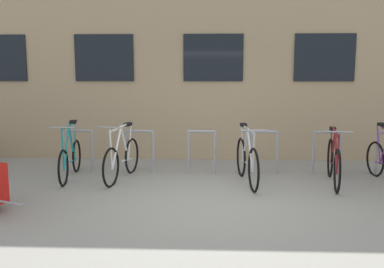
# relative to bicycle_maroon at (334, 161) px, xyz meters

# --- Properties ---
(ground_plane) EXTENTS (42.00, 42.00, 0.00)m
(ground_plane) POSITION_rel_bicycle_maroon_xyz_m (-2.11, -1.23, -0.40)
(ground_plane) COLOR gray
(storefront_building) EXTENTS (28.00, 6.76, 5.73)m
(storefront_building) POSITION_rel_bicycle_maroon_xyz_m (-2.11, 5.33, 2.47)
(storefront_building) COLOR tan
(storefront_building) RESTS_ON ground
(bike_rack) EXTENTS (6.56, 0.05, 0.85)m
(bike_rack) POSITION_rel_bicycle_maroon_xyz_m (-1.74, 0.67, 0.11)
(bike_rack) COLOR gray
(bike_rack) RESTS_ON ground
(bicycle_maroon) EXTENTS (0.49, 1.81, 1.02)m
(bicycle_maroon) POSITION_rel_bicycle_maroon_xyz_m (0.00, 0.00, 0.00)
(bicycle_maroon) COLOR black
(bicycle_maroon) RESTS_ON ground
(bicycle_teal) EXTENTS (0.44, 1.70, 1.06)m
(bicycle_teal) POSITION_rel_bicycle_maroon_xyz_m (-4.76, 0.21, -0.02)
(bicycle_teal) COLOR black
(bicycle_teal) RESTS_ON ground
(bicycle_silver) EXTENTS (0.44, 1.81, 1.04)m
(bicycle_silver) POSITION_rel_bicycle_maroon_xyz_m (-1.52, -0.00, 0.00)
(bicycle_silver) COLOR black
(bicycle_silver) RESTS_ON ground
(bicycle_white) EXTENTS (0.46, 1.72, 1.05)m
(bicycle_white) POSITION_rel_bicycle_maroon_xyz_m (-3.79, 0.18, -0.01)
(bicycle_white) COLOR black
(bicycle_white) RESTS_ON ground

